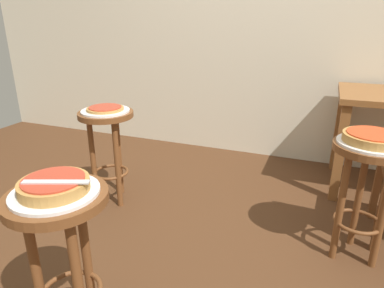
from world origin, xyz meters
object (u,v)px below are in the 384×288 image
object	(u,v)px
serving_plate_middle	(373,143)
pizza_middle	(374,138)
pizza_server_knife	(56,182)
pizza_foreground	(54,185)
stool_middle	(366,177)
stool_leftside	(108,137)
serving_plate_leftside	(105,111)
pizza_leftside	(105,108)
serving_plate_foreground	(55,193)
stool_foreground	(62,236)

from	to	relation	value
serving_plate_middle	pizza_middle	distance (m)	0.03
serving_plate_middle	pizza_server_knife	world-z (taller)	pizza_server_knife
pizza_foreground	stool_middle	bearing A→B (deg)	41.49
stool_leftside	pizza_server_knife	distance (m)	1.15
serving_plate_leftside	pizza_leftside	xyz separation A→B (m)	(0.00, 0.00, 0.02)
pizza_middle	serving_plate_leftside	world-z (taller)	pizza_middle
serving_plate_foreground	pizza_server_knife	distance (m)	0.07
stool_middle	pizza_server_knife	bearing A→B (deg)	-137.09
stool_foreground	stool_leftside	world-z (taller)	same
serving_plate_middle	pizza_middle	bearing A→B (deg)	0.00
stool_foreground	pizza_leftside	distance (m)	1.11
serving_plate_leftside	stool_middle	bearing A→B (deg)	-1.80
pizza_foreground	stool_leftside	world-z (taller)	pizza_foreground
stool_foreground	serving_plate_leftside	size ratio (longest dim) A/B	2.06
stool_middle	stool_leftside	size ratio (longest dim) A/B	1.00
pizza_server_knife	pizza_middle	bearing A→B (deg)	21.66
stool_middle	stool_leftside	world-z (taller)	same
stool_foreground	pizza_leftside	size ratio (longest dim) A/B	2.71
pizza_leftside	pizza_server_knife	bearing A→B (deg)	-63.06
stool_leftside	pizza_middle	bearing A→B (deg)	-1.80
stool_middle	serving_plate_leftside	size ratio (longest dim) A/B	2.06
stool_middle	serving_plate_leftside	world-z (taller)	serving_plate_leftside
stool_leftside	pizza_server_knife	xyz separation A→B (m)	(0.51, -1.00, 0.23)
serving_plate_middle	pizza_middle	world-z (taller)	pizza_middle
stool_foreground	serving_plate_foreground	distance (m)	0.18
stool_leftside	pizza_server_knife	bearing A→B (deg)	-63.06
serving_plate_foreground	stool_leftside	world-z (taller)	serving_plate_foreground
serving_plate_foreground	pizza_middle	world-z (taller)	pizza_middle
pizza_foreground	pizza_server_knife	world-z (taller)	pizza_server_knife
stool_leftside	serving_plate_foreground	bearing A→B (deg)	-63.99
pizza_middle	serving_plate_middle	bearing A→B (deg)	0.00
stool_leftside	stool_foreground	bearing A→B (deg)	-63.99
pizza_leftside	pizza_server_knife	xyz separation A→B (m)	(0.51, -1.00, 0.04)
stool_leftside	pizza_leftside	bearing A→B (deg)	0.00
pizza_middle	pizza_leftside	size ratio (longest dim) A/B	1.19
serving_plate_leftside	pizza_foreground	bearing A→B (deg)	-63.99
stool_foreground	pizza_middle	size ratio (longest dim) A/B	2.29
stool_leftside	pizza_leftside	world-z (taller)	pizza_leftside
pizza_foreground	pizza_server_knife	bearing A→B (deg)	-33.69
serving_plate_foreground	pizza_foreground	bearing A→B (deg)	90.00
serving_plate_foreground	stool_leftside	size ratio (longest dim) A/B	0.47
serving_plate_foreground	stool_middle	distance (m)	1.42
stool_foreground	pizza_middle	distance (m)	1.42
stool_foreground	serving_plate_middle	world-z (taller)	serving_plate_middle
pizza_middle	stool_leftside	world-z (taller)	pizza_middle
serving_plate_foreground	pizza_middle	bearing A→B (deg)	41.49
pizza_foreground	pizza_middle	size ratio (longest dim) A/B	0.85
pizza_middle	pizza_foreground	bearing A→B (deg)	-138.51
pizza_middle	serving_plate_leftside	xyz separation A→B (m)	(-1.53, 0.05, -0.03)
stool_foreground	serving_plate_leftside	world-z (taller)	serving_plate_leftside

